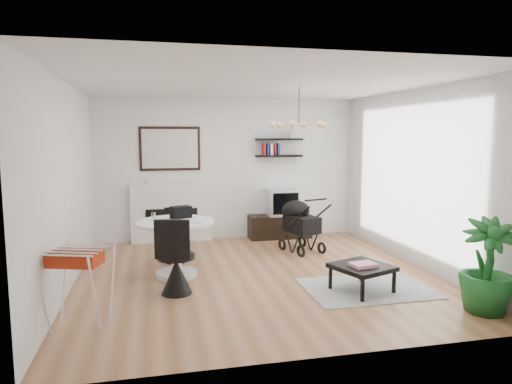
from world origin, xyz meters
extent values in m
plane|color=#8F5C37|center=(0.00, 0.00, 0.00)|extent=(5.00, 5.00, 0.00)
plane|color=white|center=(0.00, 0.00, 2.70)|extent=(5.00, 5.00, 0.00)
plane|color=white|center=(0.00, 2.50, 1.35)|extent=(5.00, 0.00, 5.00)
plane|color=white|center=(-2.50, 0.00, 1.35)|extent=(0.00, 5.00, 5.00)
plane|color=white|center=(2.50, 0.00, 1.35)|extent=(0.00, 5.00, 5.00)
cube|color=white|center=(2.40, 0.20, 1.35)|extent=(0.04, 3.60, 2.60)
cube|color=white|center=(-1.10, 2.42, 0.55)|extent=(1.50, 0.15, 1.10)
cube|color=black|center=(-1.10, 2.36, 0.48)|extent=(0.95, 0.06, 0.32)
cube|color=black|center=(-1.10, 2.48, 1.75)|extent=(1.12, 0.03, 0.82)
cube|color=white|center=(-1.10, 2.46, 1.75)|extent=(1.02, 0.01, 0.72)
cube|color=black|center=(0.97, 2.37, 1.60)|extent=(0.90, 0.25, 0.04)
cube|color=black|center=(0.97, 2.37, 1.92)|extent=(0.90, 0.25, 0.04)
cube|color=black|center=(0.97, 2.28, 0.23)|extent=(1.21, 0.42, 0.45)
cube|color=silver|center=(1.02, 2.28, 0.71)|extent=(0.59, 0.52, 0.52)
cube|color=black|center=(1.02, 2.03, 0.71)|extent=(0.50, 0.01, 0.41)
cylinder|color=white|center=(-1.12, 0.23, 0.03)|extent=(0.59, 0.59, 0.06)
cylinder|color=white|center=(-1.12, 0.23, 0.41)|extent=(0.15, 0.15, 0.69)
cylinder|color=white|center=(-1.12, 0.23, 0.78)|extent=(1.09, 1.09, 0.04)
imported|color=black|center=(-1.21, 0.18, 0.81)|extent=(0.33, 0.22, 0.03)
cube|color=black|center=(-1.03, 0.45, 0.88)|extent=(0.33, 0.26, 0.17)
cube|color=white|center=(-0.93, 0.09, 0.80)|extent=(0.40, 0.35, 0.01)
cylinder|color=white|center=(-1.42, 0.42, 0.85)|extent=(0.06, 0.06, 0.10)
cylinder|color=black|center=(-1.10, 0.96, 0.41)|extent=(0.40, 0.40, 0.05)
cone|color=black|center=(-1.10, 0.96, 0.19)|extent=(0.33, 0.33, 0.39)
cube|color=black|center=(-1.07, 1.14, 0.64)|extent=(0.37, 0.10, 0.41)
cylinder|color=black|center=(-1.16, -0.51, 0.48)|extent=(0.47, 0.47, 0.05)
cone|color=black|center=(-1.16, -0.51, 0.22)|extent=(0.39, 0.39, 0.45)
cube|color=black|center=(-1.21, -0.72, 0.75)|extent=(0.43, 0.14, 0.48)
cube|color=#9C220E|center=(-2.18, -1.40, 0.76)|extent=(0.56, 0.43, 0.13)
cube|color=black|center=(1.06, 1.18, 0.48)|extent=(0.56, 0.69, 0.28)
ellipsoid|color=black|center=(1.00, 1.35, 0.70)|extent=(0.48, 0.48, 0.34)
cylinder|color=black|center=(1.18, 0.82, 0.95)|extent=(0.43, 0.16, 0.03)
torus|color=black|center=(0.77, 1.38, 0.09)|extent=(0.11, 0.21, 0.21)
torus|color=black|center=(1.18, 1.51, 0.09)|extent=(0.11, 0.21, 0.21)
torus|color=black|center=(0.94, 0.84, 0.09)|extent=(0.11, 0.21, 0.21)
torus|color=black|center=(1.35, 0.98, 0.09)|extent=(0.11, 0.21, 0.21)
cube|color=#A1A1A1|center=(1.28, -0.87, 0.01)|extent=(1.61, 1.16, 0.01)
cube|color=black|center=(1.17, -0.95, 0.32)|extent=(0.84, 0.84, 0.06)
cube|color=black|center=(1.00, -1.31, 0.15)|extent=(0.04, 0.04, 0.28)
cube|color=black|center=(1.53, -1.11, 0.15)|extent=(0.04, 0.04, 0.28)
cube|color=black|center=(0.80, -0.78, 0.15)|extent=(0.04, 0.04, 0.28)
cube|color=black|center=(1.33, -0.59, 0.15)|extent=(0.04, 0.04, 0.28)
cube|color=#E23856|center=(1.15, -1.01, 0.37)|extent=(0.33, 0.27, 0.04)
imported|color=#195A22|center=(2.22, -1.89, 0.54)|extent=(0.78, 0.78, 1.08)
camera|label=1|loc=(-1.39, -6.18, 1.99)|focal=32.00mm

